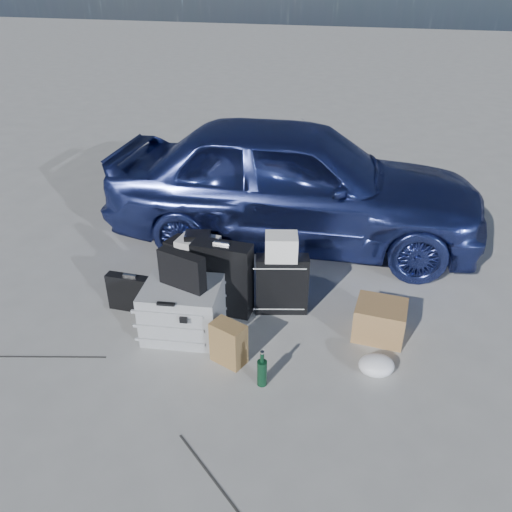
{
  "coord_description": "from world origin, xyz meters",
  "views": [
    {
      "loc": [
        1.45,
        -2.75,
        2.65
      ],
      "look_at": [
        0.24,
        0.85,
        0.51
      ],
      "focal_mm": 35.0,
      "sensor_mm": 36.0,
      "label": 1
    }
  ],
  "objects": [
    {
      "name": "green_bottle",
      "position": [
        0.61,
        -0.11,
        0.15
      ],
      "size": [
        0.08,
        0.08,
        0.3
      ],
      "primitive_type": "cylinder",
      "rotation": [
        0.0,
        0.0,
        0.02
      ],
      "color": "black",
      "rests_on": "ground"
    },
    {
      "name": "car",
      "position": [
        0.21,
        2.26,
        0.69
      ],
      "size": [
        4.22,
        2.15,
        1.38
      ],
      "primitive_type": "imported",
      "rotation": [
        0.0,
        0.0,
        1.7
      ],
      "color": "#364496",
      "rests_on": "ground"
    },
    {
      "name": "laptop_bag",
      "position": [
        -0.19,
        0.29,
        0.61
      ],
      "size": [
        0.42,
        0.19,
        0.31
      ],
      "primitive_type": "cube",
      "rotation": [
        0.0,
        0.0,
        -0.22
      ],
      "color": "black",
      "rests_on": "pelican_case"
    },
    {
      "name": "cardboard_box",
      "position": [
        1.36,
        0.75,
        0.15
      ],
      "size": [
        0.41,
        0.36,
        0.3
      ],
      "primitive_type": "cube",
      "rotation": [
        0.0,
        0.0,
        -0.0
      ],
      "color": "olive",
      "rests_on": "ground"
    },
    {
      "name": "flat_box_white",
      "position": [
        -0.47,
        1.18,
        0.37
      ],
      "size": [
        0.39,
        0.3,
        0.07
      ],
      "primitive_type": "cube",
      "rotation": [
        0.0,
        0.0,
        -0.04
      ],
      "color": "white",
      "rests_on": "duffel_bag"
    },
    {
      "name": "suitcase_right",
      "position": [
        0.48,
        0.84,
        0.27
      ],
      "size": [
        0.49,
        0.3,
        0.55
      ],
      "primitive_type": "cube",
      "rotation": [
        0.0,
        0.0,
        0.32
      ],
      "color": "black",
      "rests_on": "ground"
    },
    {
      "name": "white_carton",
      "position": [
        0.47,
        0.82,
        0.66
      ],
      "size": [
        0.32,
        0.29,
        0.22
      ],
      "primitive_type": "cube",
      "rotation": [
        0.0,
        0.0,
        0.3
      ],
      "color": "white",
      "rests_on": "suitcase_right"
    },
    {
      "name": "flat_box_black",
      "position": [
        -0.48,
        1.19,
        0.43
      ],
      "size": [
        0.29,
        0.24,
        0.05
      ],
      "primitive_type": "cube",
      "rotation": [
        0.0,
        0.0,
        0.31
      ],
      "color": "black",
      "rests_on": "flat_box_white"
    },
    {
      "name": "suitcase_left",
      "position": [
        -0.01,
        0.67,
        0.34
      ],
      "size": [
        0.52,
        0.2,
        0.67
      ],
      "primitive_type": "cube",
      "rotation": [
        0.0,
        0.0,
        0.02
      ],
      "color": "black",
      "rests_on": "ground"
    },
    {
      "name": "pelican_case",
      "position": [
        -0.21,
        0.27,
        0.23
      ],
      "size": [
        0.71,
        0.62,
        0.45
      ],
      "primitive_type": "cube",
      "rotation": [
        0.0,
        0.0,
        0.19
      ],
      "color": "#A4A7A9",
      "rests_on": "ground"
    },
    {
      "name": "briefcase",
      "position": [
        -0.79,
        0.42,
        0.17
      ],
      "size": [
        0.45,
        0.13,
        0.35
      ],
      "primitive_type": "cube",
      "rotation": [
        0.0,
        0.0,
        0.07
      ],
      "color": "black",
      "rests_on": "ground"
    },
    {
      "name": "ground",
      "position": [
        0.0,
        0.0,
        0.0
      ],
      "size": [
        60.0,
        60.0,
        0.0
      ],
      "primitive_type": "plane",
      "color": "#9E9D99",
      "rests_on": "ground"
    },
    {
      "name": "kraft_bag",
      "position": [
        0.29,
        0.05,
        0.18
      ],
      "size": [
        0.3,
        0.23,
        0.35
      ],
      "primitive_type": "cube",
      "rotation": [
        0.0,
        0.0,
        -0.31
      ],
      "color": "#8C603D",
      "rests_on": "ground"
    },
    {
      "name": "duffel_bag",
      "position": [
        -0.47,
        1.18,
        0.17
      ],
      "size": [
        0.72,
        0.44,
        0.34
      ],
      "primitive_type": "cube",
      "rotation": [
        0.0,
        0.0,
        -0.24
      ],
      "color": "black",
      "rests_on": "ground"
    },
    {
      "name": "plastic_bag",
      "position": [
        1.4,
        0.28,
        0.08
      ],
      "size": [
        0.34,
        0.32,
        0.15
      ],
      "primitive_type": "ellipsoid",
      "rotation": [
        0.0,
        0.0,
        0.37
      ],
      "color": "white",
      "rests_on": "ground"
    }
  ]
}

